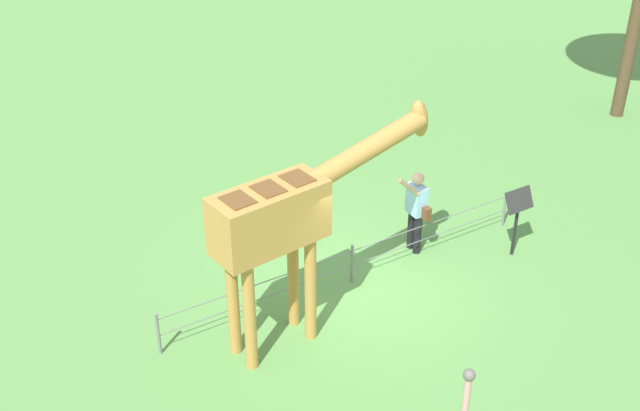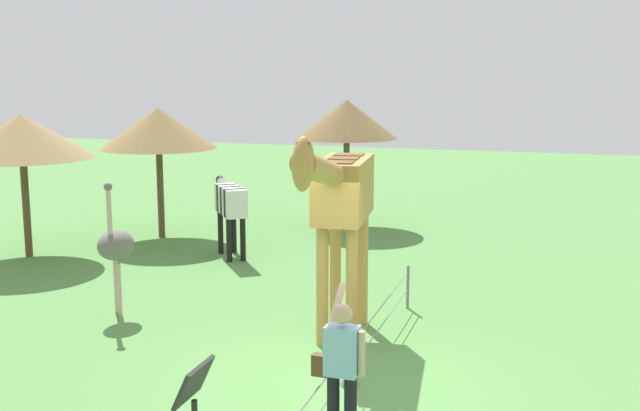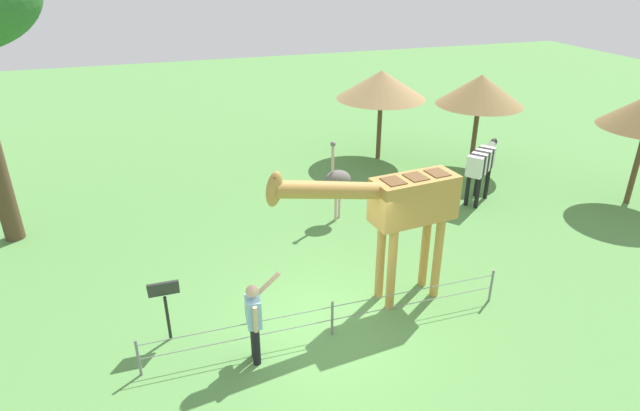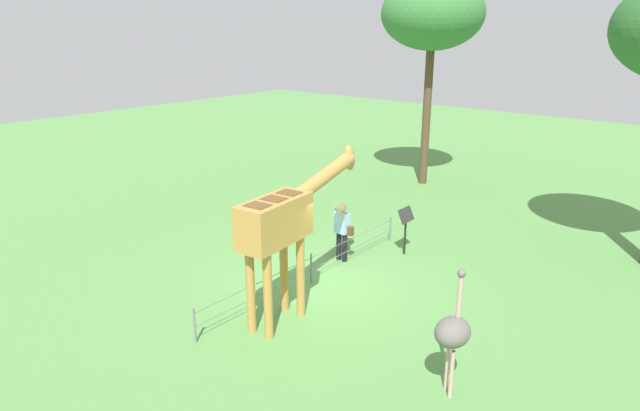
% 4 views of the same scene
% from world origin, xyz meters
% --- Properties ---
extents(ground_plane, '(60.00, 60.00, 0.00)m').
position_xyz_m(ground_plane, '(0.00, 0.00, 0.00)').
color(ground_plane, '#568E47').
extents(giraffe, '(3.94, 0.91, 3.34)m').
position_xyz_m(giraffe, '(-1.58, -0.47, 2.17)').
color(giraffe, '#BC8942').
rests_on(giraffe, ground_plane).
extents(visitor, '(0.67, 0.58, 1.68)m').
position_xyz_m(visitor, '(1.52, 0.43, 0.90)').
color(visitor, black).
rests_on(visitor, ground_plane).
extents(info_sign, '(0.56, 0.21, 1.32)m').
position_xyz_m(info_sign, '(2.95, -0.62, 0.95)').
color(info_sign, black).
rests_on(info_sign, ground_plane).
extents(wire_fence, '(7.05, 0.05, 0.75)m').
position_xyz_m(wire_fence, '(0.00, 0.20, 0.40)').
color(wire_fence, slate).
rests_on(wire_fence, ground_plane).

